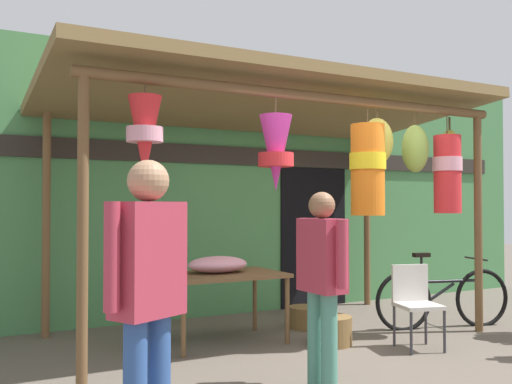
# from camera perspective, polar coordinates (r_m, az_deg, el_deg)

# --- Properties ---
(ground_plane) EXTENTS (30.00, 30.00, 0.00)m
(ground_plane) POSITION_cam_1_polar(r_m,az_deg,el_deg) (6.12, 7.60, -15.10)
(ground_plane) COLOR #60564C
(shop_facade) EXTENTS (10.49, 0.29, 3.43)m
(shop_facade) POSITION_cam_1_polar(r_m,az_deg,el_deg) (7.86, -1.83, 0.53)
(shop_facade) COLOR #47844C
(shop_facade) RESTS_ON ground_plane
(market_stall_canopy) EXTENTS (4.99, 2.52, 2.82)m
(market_stall_canopy) POSITION_cam_1_polar(r_m,az_deg,el_deg) (6.42, 3.14, 7.34)
(market_stall_canopy) COLOR brown
(market_stall_canopy) RESTS_ON ground_plane
(display_table) EXTENTS (1.26, 0.83, 0.74)m
(display_table) POSITION_cam_1_polar(r_m,az_deg,el_deg) (6.15, -3.35, -8.75)
(display_table) COLOR brown
(display_table) RESTS_ON ground_plane
(flower_heap_on_table) EXTENTS (0.66, 0.46, 0.18)m
(flower_heap_on_table) POSITION_cam_1_polar(r_m,az_deg,el_deg) (6.18, -3.69, -7.21)
(flower_heap_on_table) COLOR pink
(flower_heap_on_table) RESTS_ON display_table
(folding_chair) EXTENTS (0.49, 0.49, 0.84)m
(folding_chair) POSITION_cam_1_polar(r_m,az_deg,el_deg) (6.17, 15.57, -10.20)
(folding_chair) COLOR beige
(folding_chair) RESTS_ON ground_plane
(wicker_basket_by_table) EXTENTS (0.46, 0.46, 0.30)m
(wicker_basket_by_table) POSITION_cam_1_polar(r_m,az_deg,el_deg) (6.19, 7.41, -13.53)
(wicker_basket_by_table) COLOR brown
(wicker_basket_by_table) RESTS_ON ground_plane
(wicker_basket_spare) EXTENTS (0.42, 0.42, 0.25)m
(wicker_basket_spare) POSITION_cam_1_polar(r_m,az_deg,el_deg) (6.97, 5.05, -12.35)
(wicker_basket_spare) COLOR brown
(wicker_basket_spare) RESTS_ON ground_plane
(parked_bicycle) EXTENTS (1.71, 0.57, 0.92)m
(parked_bicycle) POSITION_cam_1_polar(r_m,az_deg,el_deg) (7.27, 18.17, -10.06)
(parked_bicycle) COLOR black
(parked_bicycle) RESTS_ON ground_plane
(vendor_in_orange) EXTENTS (0.54, 0.38, 1.71)m
(vendor_in_orange) POSITION_cam_1_polar(r_m,az_deg,el_deg) (3.24, -10.75, -9.17)
(vendor_in_orange) COLOR #2D5193
(vendor_in_orange) RESTS_ON ground_plane
(customer_foreground) EXTENTS (0.24, 0.59, 1.56)m
(customer_foreground) POSITION_cam_1_polar(r_m,az_deg,el_deg) (4.59, 6.61, -8.08)
(customer_foreground) COLOR #4C8E7A
(customer_foreground) RESTS_ON ground_plane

